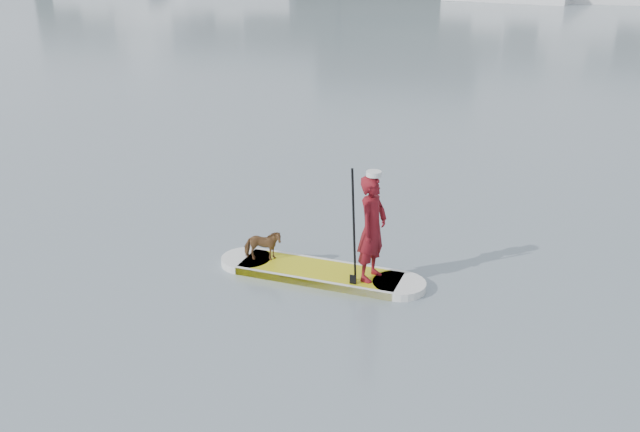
% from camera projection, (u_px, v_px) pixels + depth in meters
% --- Properties ---
extents(ground, '(140.00, 140.00, 0.00)m').
position_uv_depth(ground, '(335.00, 256.00, 11.64)').
color(ground, slate).
rests_on(ground, ground).
extents(paddleboard, '(3.30, 0.92, 0.12)m').
position_uv_depth(paddleboard, '(320.00, 273.00, 10.94)').
color(paddleboard, gold).
rests_on(paddleboard, ground).
extents(paddler, '(0.51, 0.66, 1.60)m').
position_uv_depth(paddler, '(372.00, 228.00, 10.36)').
color(paddler, maroon).
rests_on(paddler, paddleboard).
extents(white_cap, '(0.22, 0.22, 0.07)m').
position_uv_depth(white_cap, '(374.00, 174.00, 10.05)').
color(white_cap, silver).
rests_on(white_cap, paddler).
extents(dog, '(0.65, 0.43, 0.50)m').
position_uv_depth(dog, '(263.00, 245.00, 11.13)').
color(dog, brown).
rests_on(dog, paddleboard).
extents(paddle, '(0.10, 0.30, 2.00)m').
position_uv_depth(paddle, '(354.00, 242.00, 10.22)').
color(paddle, black).
rests_on(paddle, ground).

